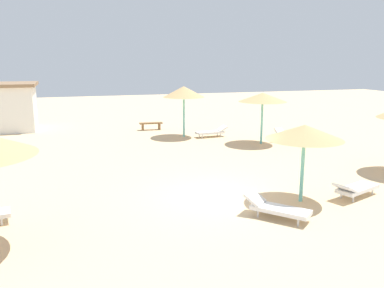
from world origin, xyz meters
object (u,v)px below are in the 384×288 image
lounger_0 (355,188)px  beach_cabana (1,107)px  bench_0 (151,125)px  parasol_1 (263,97)px  parasol_4 (184,92)px  lounger_5 (276,208)px  lounger_1 (290,138)px  lounger_4 (212,132)px  parasol_0 (305,133)px

lounger_0 → beach_cabana: size_ratio=0.45×
bench_0 → beach_cabana: (-9.31, 2.79, 1.21)m
parasol_1 → parasol_4: 4.75m
bench_0 → lounger_5: bearing=-88.2°
lounger_1 → lounger_4: size_ratio=0.99×
lounger_1 → bench_0: size_ratio=1.28×
parasol_1 → bench_0: bearing=128.7°
lounger_0 → lounger_1: lounger_1 is taller
lounger_4 → beach_cabana: beach_cabana is taller
beach_cabana → parasol_1: bearing=-32.1°
parasol_4 → lounger_0: parasol_4 is taller
parasol_4 → bench_0: (-1.41, 2.97, -2.35)m
parasol_1 → lounger_1: parasol_1 is taller
parasol_0 → beach_cabana: bearing=122.7°
lounger_1 → parasol_1: bearing=163.1°
parasol_0 → bench_0: size_ratio=1.67×
parasol_0 → lounger_4: size_ratio=1.30×
parasol_4 → lounger_4: parasol_4 is taller
lounger_4 → bench_0: lounger_4 is taller
lounger_0 → lounger_1: 8.74m
lounger_4 → beach_cabana: (-12.34, 6.26, 1.25)m
parasol_4 → lounger_1: bearing=-35.9°
parasol_0 → lounger_0: parasol_0 is taller
parasol_4 → parasol_1: bearing=-42.1°
parasol_1 → lounger_5: 10.84m
parasol_1 → lounger_5: size_ratio=1.51×
parasol_1 → lounger_1: 2.73m
parasol_0 → lounger_4: bearing=84.7°
parasol_0 → beach_cabana: (-11.28, 17.55, -0.73)m
parasol_1 → bench_0: size_ratio=1.85×
lounger_4 → bench_0: (-3.02, 3.48, 0.04)m
lounger_4 → bench_0: bearing=131.0°
lounger_0 → lounger_4: bearing=94.5°
parasol_0 → lounger_4: (1.05, 11.29, -1.98)m
parasol_4 → beach_cabana: 12.22m
lounger_4 → lounger_5: 12.56m
parasol_0 → beach_cabana: size_ratio=0.56×
lounger_4 → beach_cabana: bearing=153.1°
parasol_1 → bench_0: 8.18m
parasol_0 → bench_0: 15.02m
parasol_1 → beach_cabana: bearing=147.9°
parasol_0 → parasol_1: bearing=71.1°
lounger_4 → parasol_1: bearing=-54.5°
lounger_5 → beach_cabana: beach_cabana is taller
lounger_4 → lounger_5: lounger_5 is taller
parasol_1 → lounger_0: size_ratio=1.39×
parasol_4 → beach_cabana: size_ratio=0.67×
parasol_4 → bench_0: bearing=115.4°
parasol_1 → lounger_0: bearing=-96.5°
parasol_1 → parasol_4: bearing=137.9°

